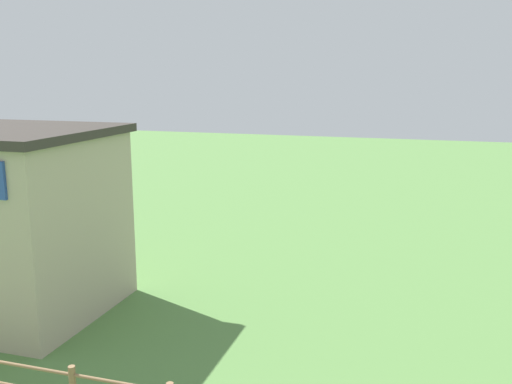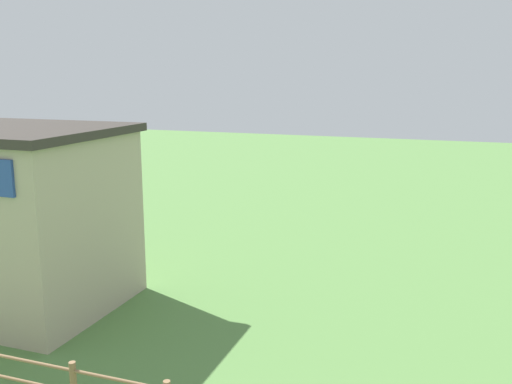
# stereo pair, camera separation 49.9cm
# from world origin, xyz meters

# --- Properties ---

